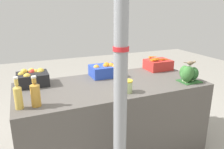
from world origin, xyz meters
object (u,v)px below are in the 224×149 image
Objects in this scene: support_pole at (121,67)px; juice_bottle_golden at (18,96)px; orange_crate at (105,70)px; juice_bottle_amber at (35,94)px; broccoli_pile at (188,74)px; pickle_jar at (127,86)px; apple_crate at (33,78)px; sparrow_bird at (191,63)px; carrot_crate at (158,64)px.

juice_bottle_golden is at bearing 144.07° from support_pole.
orange_crate is 0.97m from juice_bottle_amber.
juice_bottle_amber is at bearing 0.00° from juice_bottle_golden.
juice_bottle_amber is at bearing 179.60° from broccoli_pile.
juice_bottle_golden is at bearing 179.02° from pickle_jar.
broccoli_pile is (1.52, -0.56, 0.02)m from apple_crate.
juice_bottle_golden is 1.04× the size of juice_bottle_amber.
juice_bottle_golden is at bearing -160.12° from sparrow_bird.
pickle_jar is at bearing 58.23° from support_pole.
juice_bottle_golden is 1.69m from sparrow_bird.
sparrow_bird is at bearing -35.62° from orange_crate.
carrot_crate is at bearing 18.01° from juice_bottle_golden.
apple_crate is 0.79m from orange_crate.
apple_crate is 1.65m from sparrow_bird.
juice_bottle_golden reaches higher than apple_crate.
sparrow_bird is at bearing -0.17° from juice_bottle_amber.
sparrow_bird is (1.04, 0.47, -0.18)m from support_pole.
support_pole is at bearing -135.69° from sparrow_bird.
support_pole is at bearing -105.47° from orange_crate.
juice_bottle_golden reaches higher than carrot_crate.
pickle_jar is (-0.73, -0.56, -0.01)m from carrot_crate.
juice_bottle_golden is at bearing -161.99° from carrot_crate.
support_pole is at bearing -155.41° from broccoli_pile.
pickle_jar is (0.28, 0.46, -0.33)m from support_pole.
broccoli_pile reaches higher than carrot_crate.
juice_bottle_golden is (-0.65, 0.47, -0.28)m from support_pole.
apple_crate is (-0.51, 1.02, -0.32)m from support_pole.
orange_crate is at bearing -179.78° from carrot_crate.
orange_crate is 1.32× the size of broccoli_pile.
pickle_jar is (0.00, -0.55, -0.02)m from orange_crate.
sparrow_bird is (0.76, 0.01, 0.15)m from pickle_jar.
juice_bottle_golden is (-0.14, -0.55, 0.03)m from apple_crate.
juice_bottle_golden is 2.00× the size of sparrow_bird.
juice_bottle_amber is at bearing 178.86° from pickle_jar.
sparrow_bird reaches higher than orange_crate.
sparrow_bird is (1.55, -0.56, 0.13)m from apple_crate.
support_pole is at bearing -42.01° from juice_bottle_amber.
juice_bottle_golden is at bearing 180.00° from juice_bottle_amber.
apple_crate is 2.34× the size of sparrow_bird.
broccoli_pile is 0.92× the size of juice_bottle_amber.
apple_crate is 0.55m from juice_bottle_amber.
orange_crate is at bearing 90.30° from pickle_jar.
apple_crate is 0.57m from juice_bottle_golden.
juice_bottle_amber is at bearing -160.13° from sparrow_bird.
apple_crate is 1.62m from broccoli_pile.
broccoli_pile is 1.77× the size of sparrow_bird.
orange_crate is 1.00× the size of carrot_crate.
support_pole is at bearing -35.93° from juice_bottle_golden.
sparrow_bird is (0.03, 0.01, 0.12)m from broccoli_pile.
orange_crate is 0.94m from sparrow_bird.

